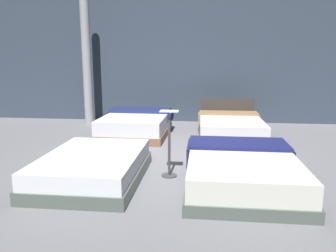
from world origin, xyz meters
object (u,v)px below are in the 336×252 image
price_sign (169,151)px  bed_1 (242,170)px  bed_2 (136,125)px  bed_3 (230,128)px  bed_0 (93,167)px  support_pillar (87,61)px

price_sign → bed_1: bearing=-14.8°
bed_1 → bed_2: bearing=125.9°
bed_3 → price_sign: size_ratio=1.94×
bed_1 → bed_2: (-2.16, 2.97, 0.03)m
bed_0 → bed_1: bearing=0.0°
bed_2 → bed_3: bed_3 is taller
bed_0 → bed_3: bed_3 is taller
bed_2 → support_pillar: size_ratio=0.55×
support_pillar → bed_1: bearing=-48.3°
bed_1 → bed_2: size_ratio=1.09×
bed_2 → price_sign: bearing=-66.4°
bed_2 → price_sign: size_ratio=1.88×
bed_0 → bed_3: (2.26, 2.99, 0.03)m
bed_1 → price_sign: price_sign is taller
bed_0 → support_pillar: support_pillar is taller
price_sign → support_pillar: bearing=124.3°
bed_0 → bed_2: (0.03, 2.98, 0.05)m
bed_0 → bed_2: 2.98m
price_sign → support_pillar: (-2.67, 3.92, 1.35)m
bed_1 → bed_2: bed_2 is taller
price_sign → support_pillar: support_pillar is taller
bed_2 → price_sign: price_sign is taller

